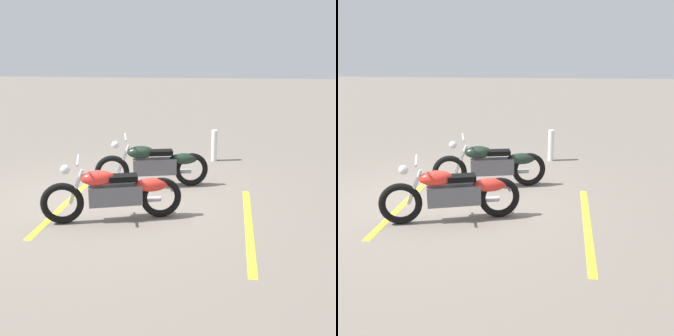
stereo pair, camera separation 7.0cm
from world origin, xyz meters
TOP-DOWN VIEW (x-y plane):
  - ground_plane at (0.00, 0.00)m, footprint 60.00×60.00m
  - motorcycle_bright_foreground at (0.33, -0.83)m, footprint 2.17×0.84m
  - motorcycle_dark_foreground at (0.72, 0.86)m, footprint 2.20×0.78m
  - bollard_post at (1.87, 2.98)m, footprint 0.14×0.14m
  - parking_stripe_near at (-0.73, -0.12)m, footprint 0.25×3.20m
  - parking_stripe_mid at (2.43, -0.84)m, footprint 0.25×3.20m

SIDE VIEW (x-z plane):
  - ground_plane at x=0.00m, z-range 0.00..0.00m
  - parking_stripe_near at x=-0.73m, z-range 0.00..0.01m
  - parking_stripe_mid at x=2.43m, z-range 0.00..0.01m
  - bollard_post at x=1.87m, z-range 0.00..0.75m
  - motorcycle_bright_foreground at x=0.33m, z-range -0.06..0.98m
  - motorcycle_dark_foreground at x=0.72m, z-range -0.06..0.98m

